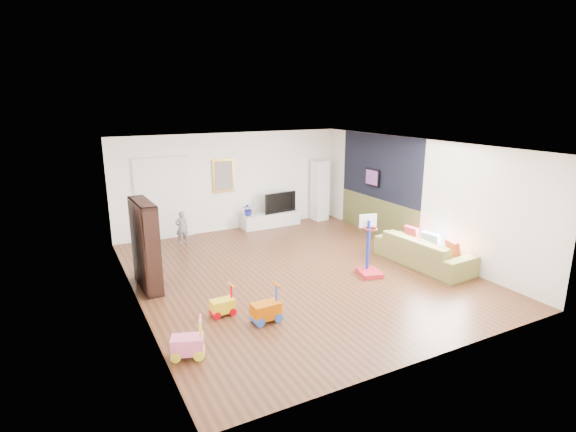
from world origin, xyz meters
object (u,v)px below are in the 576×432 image
media_console (271,220)px  bookshelf (145,245)px  sofa (423,251)px  basketball_hoop (371,246)px

media_console → bookshelf: 4.91m
sofa → media_console: bearing=16.8°
media_console → bookshelf: bookshelf is taller
bookshelf → sofa: 5.89m
sofa → bookshelf: bearing=70.4°
media_console → basketball_hoop: 4.34m
basketball_hoop → media_console: bearing=107.0°
sofa → basketball_hoop: size_ratio=1.75×
bookshelf → basketball_hoop: bearing=-22.1°
bookshelf → basketball_hoop: (4.23, -1.53, -0.22)m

